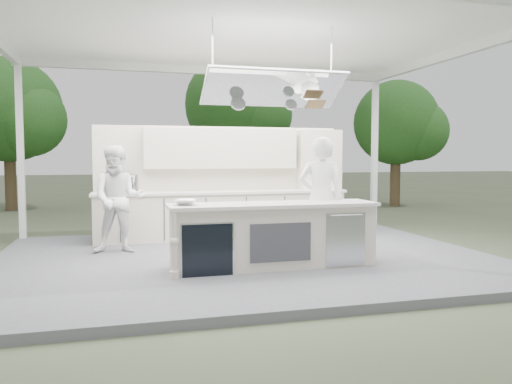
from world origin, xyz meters
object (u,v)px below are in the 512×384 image
object	(u,v)px
back_counter	(223,214)
head_chef	(321,198)
demo_island	(272,235)
sous_chef	(118,199)

from	to	relation	value
back_counter	head_chef	bearing A→B (deg)	-65.36
demo_island	sous_chef	xyz separation A→B (m)	(-2.20, 1.74, 0.44)
demo_island	head_chef	distance (m)	1.13
demo_island	back_counter	bearing A→B (deg)	93.63
back_counter	sous_chef	xyz separation A→B (m)	(-2.02, -1.07, 0.44)
sous_chef	demo_island	bearing A→B (deg)	-32.62
back_counter	head_chef	distance (m)	2.71
demo_island	head_chef	world-z (taller)	head_chef
head_chef	demo_island	bearing A→B (deg)	46.48
demo_island	back_counter	distance (m)	2.82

